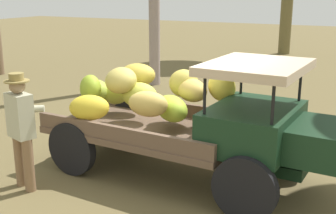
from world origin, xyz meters
TOP-DOWN VIEW (x-y plane):
  - ground_plane at (0.00, 0.00)m, footprint 60.00×60.00m
  - truck at (0.20, 0.02)m, footprint 4.54×1.98m
  - farmer at (-1.81, -1.40)m, footprint 0.55×0.51m
  - wooden_crate at (-2.30, 0.71)m, footprint 0.54×0.58m

SIDE VIEW (x-z plane):
  - ground_plane at x=0.00m, z-range 0.00..0.00m
  - wooden_crate at x=-2.30m, z-range 0.00..0.42m
  - truck at x=0.20m, z-range 0.01..1.88m
  - farmer at x=-1.81m, z-range 0.11..1.81m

